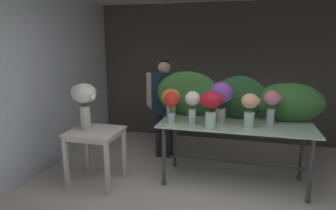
{
  "coord_description": "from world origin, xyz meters",
  "views": [
    {
      "loc": [
        0.43,
        -2.42,
        1.92
      ],
      "look_at": [
        -0.53,
        1.21,
        1.12
      ],
      "focal_mm": 31.95,
      "sensor_mm": 36.0,
      "label": 1
    }
  ],
  "objects_px": {
    "display_table_glass": "(235,133)",
    "vase_peach_anemones": "(250,107)",
    "side_table_white": "(95,138)",
    "vase_violet_hydrangea": "(221,96)",
    "vase_white_roses_tall": "(84,99)",
    "vase_crimson_lilies": "(211,105)",
    "vase_sunset_freesia": "(171,99)",
    "vase_ivory_carnations": "(193,104)",
    "florist": "(164,99)",
    "vase_rosy_peonies": "(272,103)",
    "vase_scarlet_dahlias": "(171,103)"
  },
  "relations": [
    {
      "from": "vase_ivory_carnations",
      "to": "florist",
      "type": "bearing_deg",
      "value": 126.61
    },
    {
      "from": "vase_crimson_lilies",
      "to": "vase_violet_hydrangea",
      "type": "bearing_deg",
      "value": 72.15
    },
    {
      "from": "vase_rosy_peonies",
      "to": "vase_ivory_carnations",
      "type": "relative_size",
      "value": 1.04
    },
    {
      "from": "florist",
      "to": "vase_sunset_freesia",
      "type": "distance_m",
      "value": 0.6
    },
    {
      "from": "vase_scarlet_dahlias",
      "to": "vase_rosy_peonies",
      "type": "height_order",
      "value": "vase_rosy_peonies"
    },
    {
      "from": "vase_scarlet_dahlias",
      "to": "vase_rosy_peonies",
      "type": "relative_size",
      "value": 0.93
    },
    {
      "from": "florist",
      "to": "vase_white_roses_tall",
      "type": "xyz_separation_m",
      "value": [
        -0.77,
        -1.17,
        0.17
      ]
    },
    {
      "from": "florist",
      "to": "vase_ivory_carnations",
      "type": "bearing_deg",
      "value": -53.39
    },
    {
      "from": "vase_violet_hydrangea",
      "to": "vase_ivory_carnations",
      "type": "relative_size",
      "value": 1.24
    },
    {
      "from": "vase_scarlet_dahlias",
      "to": "vase_peach_anemones",
      "type": "relative_size",
      "value": 0.98
    },
    {
      "from": "vase_violet_hydrangea",
      "to": "display_table_glass",
      "type": "bearing_deg",
      "value": -4.97
    },
    {
      "from": "display_table_glass",
      "to": "vase_white_roses_tall",
      "type": "bearing_deg",
      "value": -165.47
    },
    {
      "from": "florist",
      "to": "vase_peach_anemones",
      "type": "height_order",
      "value": "florist"
    },
    {
      "from": "vase_scarlet_dahlias",
      "to": "vase_white_roses_tall",
      "type": "relative_size",
      "value": 0.68
    },
    {
      "from": "side_table_white",
      "to": "vase_violet_hydrangea",
      "type": "xyz_separation_m",
      "value": [
        1.6,
        0.52,
        0.55
      ]
    },
    {
      "from": "vase_crimson_lilies",
      "to": "vase_peach_anemones",
      "type": "relative_size",
      "value": 1.06
    },
    {
      "from": "vase_rosy_peonies",
      "to": "vase_peach_anemones",
      "type": "height_order",
      "value": "vase_rosy_peonies"
    },
    {
      "from": "vase_sunset_freesia",
      "to": "vase_ivory_carnations",
      "type": "height_order",
      "value": "vase_ivory_carnations"
    },
    {
      "from": "florist",
      "to": "vase_rosy_peonies",
      "type": "xyz_separation_m",
      "value": [
        1.62,
        -0.6,
        0.13
      ]
    },
    {
      "from": "florist",
      "to": "vase_violet_hydrangea",
      "type": "distance_m",
      "value": 1.19
    },
    {
      "from": "vase_violet_hydrangea",
      "to": "vase_rosy_peonies",
      "type": "height_order",
      "value": "vase_violet_hydrangea"
    },
    {
      "from": "side_table_white",
      "to": "vase_rosy_peonies",
      "type": "distance_m",
      "value": 2.37
    },
    {
      "from": "vase_ivory_carnations",
      "to": "vase_violet_hydrangea",
      "type": "bearing_deg",
      "value": 27.71
    },
    {
      "from": "display_table_glass",
      "to": "vase_white_roses_tall",
      "type": "xyz_separation_m",
      "value": [
        -1.94,
        -0.5,
        0.46
      ]
    },
    {
      "from": "display_table_glass",
      "to": "vase_peach_anemones",
      "type": "bearing_deg",
      "value": -36.07
    },
    {
      "from": "vase_ivory_carnations",
      "to": "vase_white_roses_tall",
      "type": "bearing_deg",
      "value": -166.42
    },
    {
      "from": "vase_violet_hydrangea",
      "to": "vase_scarlet_dahlias",
      "type": "height_order",
      "value": "vase_violet_hydrangea"
    },
    {
      "from": "side_table_white",
      "to": "florist",
      "type": "bearing_deg",
      "value": 61.6
    },
    {
      "from": "side_table_white",
      "to": "vase_scarlet_dahlias",
      "type": "height_order",
      "value": "vase_scarlet_dahlias"
    },
    {
      "from": "side_table_white",
      "to": "vase_crimson_lilies",
      "type": "relative_size",
      "value": 1.64
    },
    {
      "from": "vase_peach_anemones",
      "to": "vase_white_roses_tall",
      "type": "bearing_deg",
      "value": -169.92
    },
    {
      "from": "vase_sunset_freesia",
      "to": "vase_white_roses_tall",
      "type": "height_order",
      "value": "vase_white_roses_tall"
    },
    {
      "from": "display_table_glass",
      "to": "vase_ivory_carnations",
      "type": "xyz_separation_m",
      "value": [
        -0.55,
        -0.17,
        0.41
      ]
    },
    {
      "from": "side_table_white",
      "to": "vase_sunset_freesia",
      "type": "height_order",
      "value": "vase_sunset_freesia"
    },
    {
      "from": "display_table_glass",
      "to": "vase_sunset_freesia",
      "type": "distance_m",
      "value": 1.01
    },
    {
      "from": "vase_crimson_lilies",
      "to": "vase_violet_hydrangea",
      "type": "xyz_separation_m",
      "value": [
        0.1,
        0.3,
        0.06
      ]
    },
    {
      "from": "florist",
      "to": "vase_rosy_peonies",
      "type": "distance_m",
      "value": 1.73
    },
    {
      "from": "vase_peach_anemones",
      "to": "vase_white_roses_tall",
      "type": "relative_size",
      "value": 0.7
    },
    {
      "from": "vase_peach_anemones",
      "to": "vase_crimson_lilies",
      "type": "bearing_deg",
      "value": -161.92
    },
    {
      "from": "vase_white_roses_tall",
      "to": "vase_ivory_carnations",
      "type": "bearing_deg",
      "value": 13.58
    },
    {
      "from": "display_table_glass",
      "to": "vase_crimson_lilies",
      "type": "xyz_separation_m",
      "value": [
        -0.3,
        -0.28,
        0.43
      ]
    },
    {
      "from": "vase_crimson_lilies",
      "to": "vase_scarlet_dahlias",
      "type": "distance_m",
      "value": 0.56
    },
    {
      "from": "vase_crimson_lilies",
      "to": "vase_sunset_freesia",
      "type": "bearing_deg",
      "value": 146.59
    },
    {
      "from": "vase_rosy_peonies",
      "to": "vase_ivory_carnations",
      "type": "xyz_separation_m",
      "value": [
        -1.0,
        -0.24,
        -0.01
      ]
    },
    {
      "from": "side_table_white",
      "to": "vase_crimson_lilies",
      "type": "xyz_separation_m",
      "value": [
        1.51,
        0.22,
        0.48
      ]
    },
    {
      "from": "vase_crimson_lilies",
      "to": "vase_rosy_peonies",
      "type": "height_order",
      "value": "vase_crimson_lilies"
    },
    {
      "from": "side_table_white",
      "to": "vase_white_roses_tall",
      "type": "relative_size",
      "value": 1.22
    },
    {
      "from": "vase_white_roses_tall",
      "to": "vase_scarlet_dahlias",
      "type": "bearing_deg",
      "value": 17.04
    },
    {
      "from": "vase_crimson_lilies",
      "to": "vase_peach_anemones",
      "type": "height_order",
      "value": "vase_crimson_lilies"
    },
    {
      "from": "vase_rosy_peonies",
      "to": "vase_peach_anemones",
      "type": "xyz_separation_m",
      "value": [
        -0.27,
        -0.19,
        -0.03
      ]
    }
  ]
}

